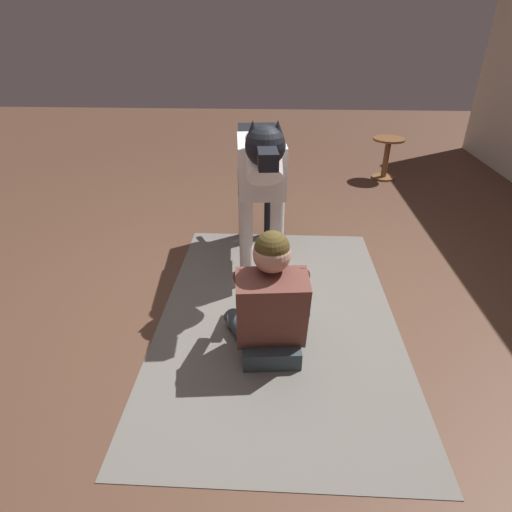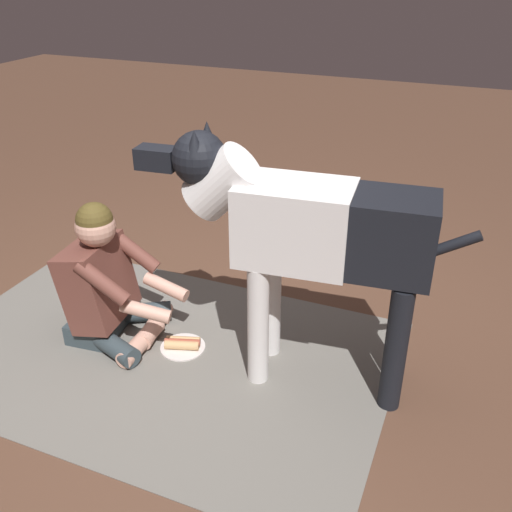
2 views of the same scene
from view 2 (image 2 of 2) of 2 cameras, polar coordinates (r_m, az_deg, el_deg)
The scene contains 5 objects.
ground_plane at distance 3.30m, azimuth -5.76°, elevation -7.94°, with size 15.20×15.20×0.00m, color brown.
area_rug at distance 3.20m, azimuth -9.65°, elevation -9.50°, with size 2.47×1.60×0.01m, color slate.
person_sitting_on_floor at distance 3.21m, azimuth -14.69°, elevation -2.85°, with size 0.67×0.58×0.81m.
large_dog at distance 2.61m, azimuth 5.19°, elevation 2.37°, with size 1.57×0.41×1.26m.
hot_dog_on_plate at distance 3.20m, azimuth -7.34°, elevation -8.77°, with size 0.25×0.25×0.06m.
Camera 2 is at (-1.31, 2.32, 1.94)m, focal length 40.03 mm.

